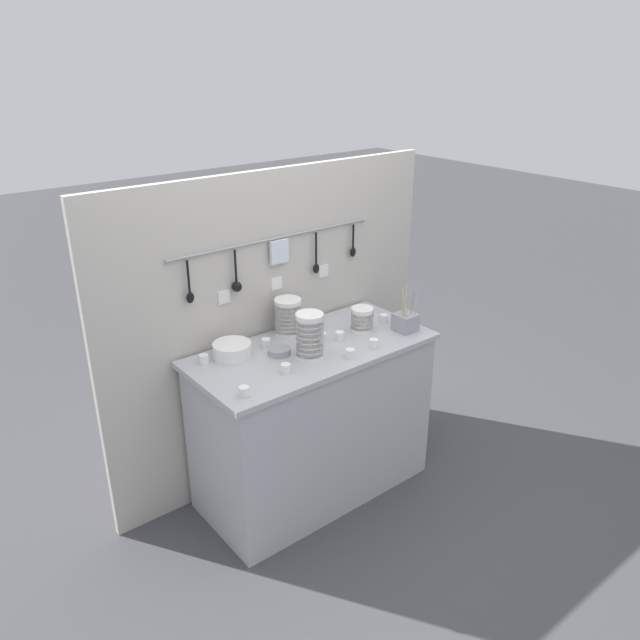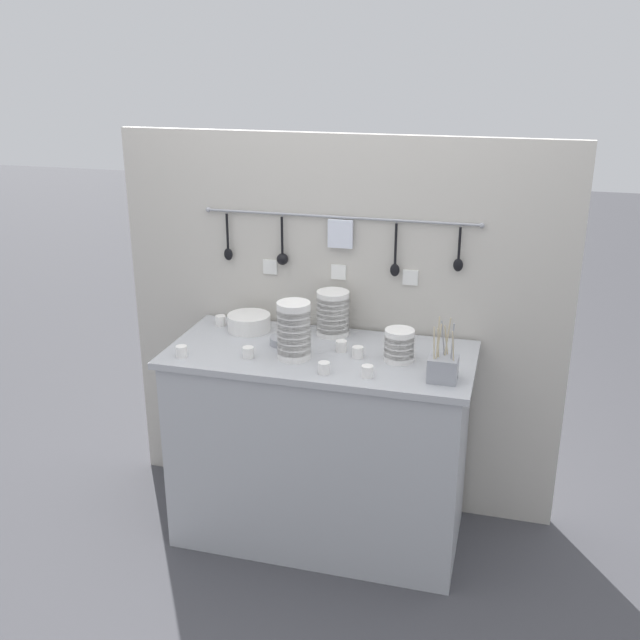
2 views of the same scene
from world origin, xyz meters
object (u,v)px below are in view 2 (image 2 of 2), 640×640
Objects in this scene: cup_edge_near at (324,368)px; cup_centre at (358,352)px; cup_by_caddy at (221,321)px; cup_edge_far at (367,371)px; cup_back_right at (181,351)px; cup_beside_plates at (442,359)px; bowl_stack_tall_left at (294,330)px; plate_stack at (249,322)px; cup_mid_row at (248,352)px; cup_front_left at (288,330)px; cup_back_left at (341,346)px; steel_mixing_bowl at (283,340)px; bowl_stack_wide_centre at (333,313)px; bowl_stack_short_front at (399,345)px; cutlery_caddy at (443,367)px.

cup_edge_near and cup_centre have the same top height.
cup_by_caddy is 1.00× the size of cup_edge_far.
cup_beside_plates is (1.11, 0.21, 0.00)m from cup_back_right.
cup_beside_plates is (0.63, 0.09, -0.10)m from bowl_stack_tall_left.
cup_mid_row is at bearing -70.45° from plate_stack.
cup_front_left is at bearing 44.78° from cup_back_right.
cup_edge_far is at bearing -55.02° from cup_back_left.
cup_beside_plates is 1.00× the size of cup_mid_row.
steel_mixing_bowl is 0.40m from cup_by_caddy.
cup_back_right is 1.00× the size of cup_edge_near.
plate_stack reaches higher than cup_edge_far.
bowl_stack_tall_left is at bearing -106.28° from bowl_stack_wide_centre.
plate_stack is at bearing 66.13° from cup_back_right.
bowl_stack_short_front is at bearing -16.75° from cup_front_left.
cutlery_caddy is 0.50m from cup_back_left.
plate_stack is 4.10× the size of cup_back_left.
cup_edge_far is (-0.10, -0.20, -0.05)m from bowl_stack_short_front.
cup_back_left is at bearing -65.64° from bowl_stack_wide_centre.
bowl_stack_short_front is 1.18× the size of steel_mixing_bowl.
cup_mid_row is at bearing -116.92° from steel_mixing_bowl.
cup_edge_near is at bearing -11.84° from cup_mid_row.
plate_stack is (-0.75, 0.18, -0.03)m from bowl_stack_short_front.
cup_front_left is 0.58m from cup_edge_far.
cup_front_left is (-0.55, 0.17, -0.05)m from bowl_stack_short_front.
cup_back_left is (-0.26, 0.04, -0.05)m from bowl_stack_short_front.
cutlery_caddy is at bearing -19.29° from cup_centre.
bowl_stack_tall_left is at bearing 15.15° from cup_mid_row.
cup_front_left is 1.00× the size of cup_centre.
cup_mid_row reaches higher than steel_mixing_bowl.
cup_back_right is 1.00× the size of cup_back_left.
plate_stack is at bearing 175.23° from cup_front_left.
cutlery_caddy is 5.33× the size of cup_beside_plates.
steel_mixing_bowl is 0.46× the size of cutlery_caddy.
bowl_stack_wide_centre is at bearing 2.69° from cup_by_caddy.
cup_centre is at bearing -54.64° from bowl_stack_wide_centre.
cup_centre is at bearing 64.14° from cup_edge_near.
plate_stack reaches higher than steel_mixing_bowl.
steel_mixing_bowl is 2.43× the size of cup_back_right.
cup_centre is at bearing -30.78° from cup_back_left.
cup_mid_row is (-0.46, -0.13, 0.00)m from cup_centre.
bowl_stack_tall_left is 0.24m from cup_back_left.
cup_edge_near is 1.00× the size of cup_centre.
bowl_stack_short_front is 0.95m from cup_back_right.
cup_edge_far is at bearing -66.47° from cup_centre.
cup_edge_far is (0.83, 0.00, 0.00)m from cup_back_right.
plate_stack reaches higher than cup_edge_near.
cutlery_caddy is 5.33× the size of cup_edge_near.
cup_mid_row is (-0.84, 0.01, -0.03)m from cutlery_caddy.
bowl_stack_short_front reaches higher than cup_centre.
bowl_stack_wide_centre is at bearing 146.61° from bowl_stack_short_front.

